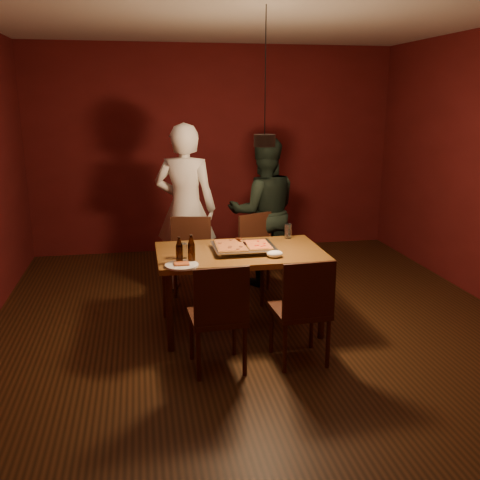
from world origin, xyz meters
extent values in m
plane|color=#3B2210|center=(0.00, 0.00, 0.00)|extent=(6.00, 6.00, 0.00)
plane|color=beige|center=(0.00, 0.00, 2.80)|extent=(6.00, 6.00, 0.00)
plane|color=#5E1515|center=(0.00, 3.00, 1.40)|extent=(5.00, 0.00, 5.00)
cube|color=brown|center=(-0.17, 0.21, 0.72)|extent=(1.50, 0.90, 0.05)
cylinder|color=#38190F|center=(-0.84, -0.16, 0.35)|extent=(0.06, 0.06, 0.70)
cylinder|color=#38190F|center=(0.50, -0.16, 0.35)|extent=(0.06, 0.06, 0.70)
cylinder|color=#38190F|center=(-0.84, 0.58, 0.35)|extent=(0.06, 0.06, 0.70)
cylinder|color=#38190F|center=(0.50, 0.58, 0.35)|extent=(0.06, 0.06, 0.70)
cube|color=#38190F|center=(-0.57, 0.88, 0.43)|extent=(0.50, 0.50, 0.04)
cube|color=#38190F|center=(-0.53, 1.06, 0.67)|extent=(0.42, 0.11, 0.45)
cube|color=#38190F|center=(0.24, 0.92, 0.43)|extent=(0.56, 0.56, 0.04)
cube|color=#38190F|center=(0.16, 1.09, 0.67)|extent=(0.40, 0.20, 0.45)
cube|color=#38190F|center=(-0.49, -0.52, 0.43)|extent=(0.44, 0.44, 0.04)
cube|color=#38190F|center=(-0.48, -0.71, 0.67)|extent=(0.42, 0.05, 0.45)
cube|color=#38190F|center=(0.18, -0.52, 0.43)|extent=(0.44, 0.44, 0.04)
cube|color=#38190F|center=(0.19, -0.71, 0.67)|extent=(0.42, 0.05, 0.45)
cube|color=silver|center=(-0.14, 0.19, 0.77)|extent=(0.56, 0.46, 0.05)
cube|color=maroon|center=(-0.26, 0.20, 0.81)|extent=(0.28, 0.42, 0.02)
cube|color=gold|center=(-0.01, 0.17, 0.81)|extent=(0.21, 0.34, 0.02)
cylinder|color=black|center=(-0.74, -0.06, 0.82)|extent=(0.06, 0.06, 0.14)
cone|color=black|center=(-0.74, -0.06, 0.93)|extent=(0.06, 0.06, 0.08)
cylinder|color=black|center=(-0.64, -0.07, 0.83)|extent=(0.06, 0.06, 0.15)
cone|color=black|center=(-0.64, -0.07, 0.94)|extent=(0.06, 0.06, 0.09)
cylinder|color=silver|center=(-0.70, 0.07, 0.81)|extent=(0.08, 0.08, 0.13)
cylinder|color=silver|center=(0.38, 0.56, 0.82)|extent=(0.07, 0.07, 0.14)
cylinder|color=white|center=(-0.73, -0.16, 0.76)|extent=(0.28, 0.28, 0.02)
cube|color=gold|center=(-0.73, -0.16, 0.77)|extent=(0.12, 0.10, 0.01)
ellipsoid|color=white|center=(0.09, -0.06, 0.78)|extent=(0.14, 0.11, 0.06)
imported|color=silver|center=(-0.56, 1.39, 0.92)|extent=(0.77, 0.62, 1.85)
imported|color=black|center=(0.33, 1.42, 0.84)|extent=(0.84, 0.67, 1.68)
cylinder|color=black|center=(0.00, 0.00, 1.75)|extent=(0.18, 0.18, 0.10)
cylinder|color=black|center=(0.00, 0.00, 2.30)|extent=(0.01, 0.01, 1.00)
camera|label=1|loc=(-1.03, -4.38, 2.08)|focal=40.00mm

